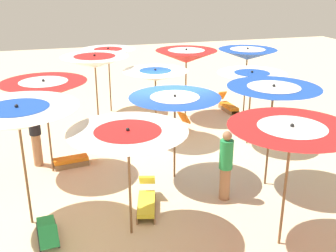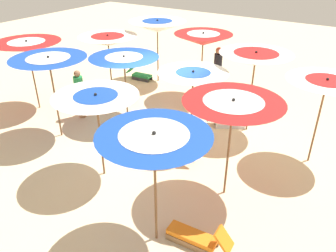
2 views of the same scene
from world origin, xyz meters
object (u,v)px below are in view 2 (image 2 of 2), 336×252
beach_umbrella_8 (203,39)px  beach_umbrella_9 (27,47)px  beach_umbrella_3 (96,102)px  beach_umbrella_6 (49,63)px  beach_umbrella_7 (124,62)px  lounger_1 (118,94)px  lounger_2 (197,97)px  beachgoer_0 (217,71)px  beach_umbrella_2 (326,87)px  beach_umbrella_10 (108,41)px  beach_umbrella_11 (157,26)px  beachgoer_1 (80,93)px  beach_umbrella_5 (255,59)px  lounger_3 (140,75)px  beach_umbrella_4 (193,78)px  beach_umbrella_1 (233,110)px  lounger_4 (197,237)px  lounger_0 (227,120)px  lounger_5 (188,148)px  beach_umbrella_0 (154,143)px

beach_umbrella_8 → beach_umbrella_9: beach_umbrella_8 is taller
beach_umbrella_3 → beach_umbrella_6: size_ratio=0.89×
beach_umbrella_7 → lounger_1: (-1.26, 1.02, -1.74)m
lounger_2 → beachgoer_0: beachgoer_0 is taller
beach_umbrella_2 → beach_umbrella_8: beach_umbrella_8 is taller
beach_umbrella_2 → beach_umbrella_10: (-7.72, 0.80, -0.14)m
beach_umbrella_11 → beachgoer_1: size_ratio=1.56×
beach_umbrella_5 → lounger_3: beach_umbrella_5 is taller
beach_umbrella_5 → lounger_3: 6.09m
beach_umbrella_4 → beach_umbrella_6: bearing=-152.5°
beach_umbrella_1 → beach_umbrella_5: beach_umbrella_5 is taller
beach_umbrella_9 → lounger_4: size_ratio=1.84×
beach_umbrella_1 → beach_umbrella_5: bearing=102.3°
beach_umbrella_8 → beach_umbrella_6: bearing=-113.5°
beach_umbrella_8 → beach_umbrella_2: bearing=-26.2°
beach_umbrella_5 → lounger_0: bearing=-166.4°
beach_umbrella_5 → lounger_4: 5.40m
beach_umbrella_3 → beachgoer_1: beach_umbrella_3 is taller
beach_umbrella_10 → beachgoer_0: 4.21m
beach_umbrella_1 → beachgoer_0: (-2.68, 5.03, -1.16)m
beach_umbrella_4 → beachgoer_1: 4.08m
beach_umbrella_4 → lounger_4: size_ratio=1.68×
beach_umbrella_10 → lounger_3: beach_umbrella_10 is taller
lounger_1 → lounger_2: size_ratio=1.05×
beach_umbrella_6 → lounger_0: beach_umbrella_6 is taller
beachgoer_0 → beach_umbrella_1: bearing=-148.3°
beach_umbrella_4 → lounger_5: 1.92m
beach_umbrella_5 → lounger_3: bearing=163.0°
beach_umbrella_0 → lounger_3: size_ratio=2.14×
beachgoer_0 → lounger_0: bearing=-142.4°
beach_umbrella_6 → beach_umbrella_4: bearing=27.5°
lounger_3 → beachgoer_0: bearing=-1.4°
beach_umbrella_10 → lounger_0: beach_umbrella_10 is taller
beach_umbrella_7 → beachgoer_0: bearing=63.0°
beach_umbrella_2 → beach_umbrella_7: size_ratio=1.09×
beach_umbrella_8 → lounger_1: size_ratio=1.74×
lounger_2 → beach_umbrella_1: bearing=-151.7°
beach_umbrella_5 → lounger_1: size_ratio=1.80×
beach_umbrella_0 → beach_umbrella_3: size_ratio=1.10×
beach_umbrella_3 → beach_umbrella_5: 4.71m
beach_umbrella_8 → beachgoer_0: beach_umbrella_8 is taller
beach_umbrella_9 → lounger_3: (1.32, 4.20, -2.01)m
beach_umbrella_6 → beach_umbrella_7: beach_umbrella_6 is taller
beach_umbrella_4 → beach_umbrella_9: (-5.68, -0.92, 0.20)m
beach_umbrella_6 → lounger_0: 5.56m
lounger_4 → beach_umbrella_6: bearing=-18.6°
beach_umbrella_4 → beach_umbrella_8: beach_umbrella_8 is taller
lounger_1 → beachgoer_1: 1.91m
lounger_2 → lounger_5: lounger_5 is taller
beach_umbrella_6 → beach_umbrella_11: (-0.14, 5.41, -0.01)m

